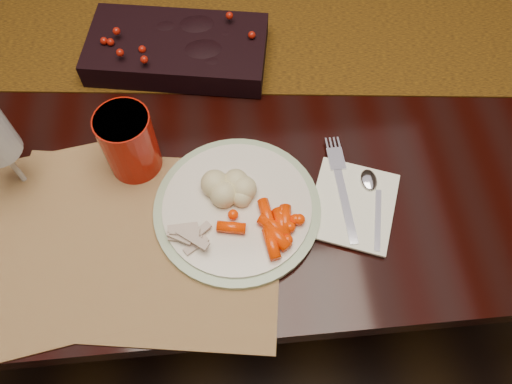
{
  "coord_description": "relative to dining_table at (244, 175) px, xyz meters",
  "views": [
    {
      "loc": [
        -0.03,
        -0.66,
        1.47
      ],
      "look_at": [
        0.01,
        -0.29,
        0.8
      ],
      "focal_mm": 35.0,
      "sensor_mm": 36.0,
      "label": 1
    }
  ],
  "objects": [
    {
      "name": "table_runner",
      "position": [
        0.05,
        0.12,
        0.38
      ],
      "size": [
        1.77,
        0.54,
        0.0
      ],
      "primitive_type": "cube",
      "rotation": [
        0.0,
        0.0,
        -0.11
      ],
      "color": "#301D0A",
      "rests_on": "dining_table"
    },
    {
      "name": "mashed_potatoes",
      "position": [
        -0.04,
        -0.27,
        0.42
      ],
      "size": [
        0.09,
        0.09,
        0.05
      ],
      "primitive_type": null,
      "rotation": [
        0.0,
        0.0,
        0.21
      ],
      "color": "tan",
      "rests_on": "dinner_plate"
    },
    {
      "name": "floor",
      "position": [
        0.0,
        0.0,
        -0.38
      ],
      "size": [
        5.0,
        5.0,
        0.0
      ],
      "primitive_type": "plane",
      "color": "black",
      "rests_on": "ground"
    },
    {
      "name": "placemat_main",
      "position": [
        -0.18,
        -0.33,
        0.38
      ],
      "size": [
        0.48,
        0.38,
        0.0
      ],
      "primitive_type": "cube",
      "rotation": [
        0.0,
        0.0,
        -0.15
      ],
      "color": "brown",
      "rests_on": "dining_table"
    },
    {
      "name": "centerpiece",
      "position": [
        -0.11,
        0.05,
        0.41
      ],
      "size": [
        0.36,
        0.23,
        0.07
      ],
      "primitive_type": null,
      "rotation": [
        0.0,
        0.0,
        -0.18
      ],
      "color": "black",
      "rests_on": "table_runner"
    },
    {
      "name": "baby_carrots",
      "position": [
        0.0,
        -0.34,
        0.4
      ],
      "size": [
        0.14,
        0.13,
        0.02
      ],
      "primitive_type": null,
      "rotation": [
        0.0,
        0.0,
        0.34
      ],
      "color": "#FF3400",
      "rests_on": "dinner_plate"
    },
    {
      "name": "spoon",
      "position": [
        0.19,
        -0.31,
        0.39
      ],
      "size": [
        0.06,
        0.14,
        0.0
      ],
      "primitive_type": null,
      "rotation": [
        0.0,
        0.0,
        -0.23
      ],
      "color": "white",
      "rests_on": "napkin"
    },
    {
      "name": "fork",
      "position": [
        0.15,
        -0.28,
        0.39
      ],
      "size": [
        0.03,
        0.18,
        0.0
      ],
      "primitive_type": null,
      "rotation": [
        0.0,
        0.0,
        0.02
      ],
      "color": "silver",
      "rests_on": "napkin"
    },
    {
      "name": "dinner_plate",
      "position": [
        -0.03,
        -0.29,
        0.39
      ],
      "size": [
        0.34,
        0.34,
        0.01
      ],
      "primitive_type": "cylinder",
      "rotation": [
        0.0,
        0.0,
        -0.31
      ],
      "color": "beige",
      "rests_on": "placemat_main"
    },
    {
      "name": "dining_table",
      "position": [
        0.0,
        0.0,
        0.0
      ],
      "size": [
        1.8,
        1.0,
        0.75
      ],
      "primitive_type": "cube",
      "color": "black",
      "rests_on": "floor"
    },
    {
      "name": "wine_glass",
      "position": [
        -0.38,
        -0.2,
        0.47
      ],
      "size": [
        0.07,
        0.07,
        0.19
      ],
      "primitive_type": null,
      "rotation": [
        0.0,
        0.0,
        -0.06
      ],
      "color": "silver",
      "rests_on": "dining_table"
    },
    {
      "name": "turkey_shreds",
      "position": [
        -0.1,
        -0.34,
        0.4
      ],
      "size": [
        0.08,
        0.07,
        0.02
      ],
      "primitive_type": null,
      "rotation": [
        0.0,
        0.0,
        -0.16
      ],
      "color": "tan",
      "rests_on": "dinner_plate"
    },
    {
      "name": "red_cup",
      "position": [
        -0.19,
        -0.19,
        0.44
      ],
      "size": [
        0.1,
        0.1,
        0.12
      ],
      "primitive_type": "cylinder",
      "rotation": [
        0.0,
        0.0,
        0.11
      ],
      "color": "#9F1206",
      "rests_on": "placemat_main"
    },
    {
      "name": "napkin",
      "position": [
        0.16,
        -0.3,
        0.38
      ],
      "size": [
        0.18,
        0.19,
        0.01
      ],
      "primitive_type": "cube",
      "rotation": [
        0.0,
        0.0,
        -0.38
      ],
      "color": "white",
      "rests_on": "placemat_main"
    }
  ]
}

